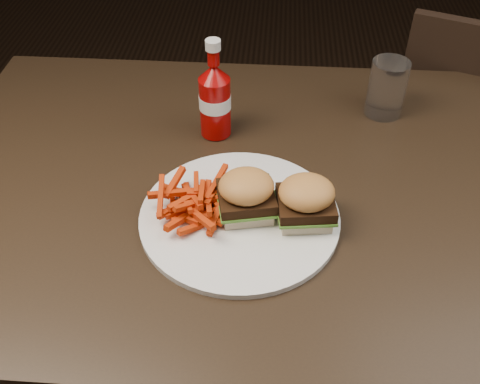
# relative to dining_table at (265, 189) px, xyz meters

# --- Properties ---
(dining_table) EXTENTS (1.20, 0.80, 0.04)m
(dining_table) POSITION_rel_dining_table_xyz_m (0.00, 0.00, 0.00)
(dining_table) COLOR black
(dining_table) RESTS_ON ground
(chair_far) EXTENTS (0.52, 0.52, 0.04)m
(chair_far) POSITION_rel_dining_table_xyz_m (0.55, 0.56, -0.30)
(chair_far) COLOR black
(chair_far) RESTS_ON ground
(plate) EXTENTS (0.32, 0.32, 0.01)m
(plate) POSITION_rel_dining_table_xyz_m (-0.04, -0.10, 0.03)
(plate) COLOR white
(plate) RESTS_ON dining_table
(sandwich_half_a) EXTENTS (0.09, 0.09, 0.02)m
(sandwich_half_a) POSITION_rel_dining_table_xyz_m (-0.03, -0.09, 0.04)
(sandwich_half_a) COLOR #F6E4BC
(sandwich_half_a) RESTS_ON plate
(sandwich_half_b) EXTENTS (0.09, 0.08, 0.02)m
(sandwich_half_b) POSITION_rel_dining_table_xyz_m (0.06, -0.10, 0.04)
(sandwich_half_b) COLOR beige
(sandwich_half_b) RESTS_ON plate
(fries_pile) EXTENTS (0.13, 0.13, 0.05)m
(fries_pile) POSITION_rel_dining_table_xyz_m (-0.11, -0.09, 0.05)
(fries_pile) COLOR #B32F00
(fries_pile) RESTS_ON plate
(ketchup_bottle) EXTENTS (0.06, 0.06, 0.12)m
(ketchup_bottle) POSITION_rel_dining_table_xyz_m (-0.10, 0.13, 0.08)
(ketchup_bottle) COLOR #920505
(ketchup_bottle) RESTS_ON dining_table
(tumbler) EXTENTS (0.09, 0.09, 0.11)m
(tumbler) POSITION_rel_dining_table_xyz_m (0.23, 0.23, 0.08)
(tumbler) COLOR white
(tumbler) RESTS_ON dining_table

